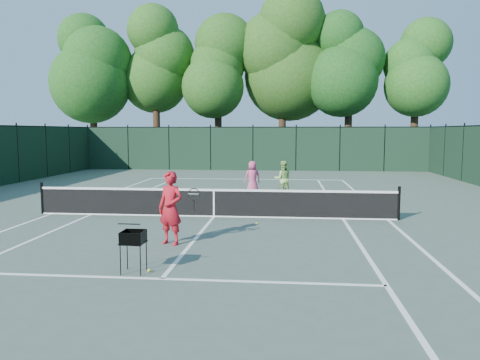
# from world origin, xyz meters

# --- Properties ---
(ground) EXTENTS (90.00, 90.00, 0.00)m
(ground) POSITION_xyz_m (0.00, 0.00, 0.00)
(ground) COLOR #46564A
(ground) RESTS_ON ground
(sideline_doubles_left) EXTENTS (0.10, 23.77, 0.01)m
(sideline_doubles_left) POSITION_xyz_m (-5.49, 0.00, 0.00)
(sideline_doubles_left) COLOR white
(sideline_doubles_left) RESTS_ON ground
(sideline_doubles_right) EXTENTS (0.10, 23.77, 0.01)m
(sideline_doubles_right) POSITION_xyz_m (5.49, 0.00, 0.00)
(sideline_doubles_right) COLOR white
(sideline_doubles_right) RESTS_ON ground
(sideline_singles_left) EXTENTS (0.10, 23.77, 0.01)m
(sideline_singles_left) POSITION_xyz_m (-4.12, 0.00, 0.00)
(sideline_singles_left) COLOR white
(sideline_singles_left) RESTS_ON ground
(sideline_singles_right) EXTENTS (0.10, 23.77, 0.01)m
(sideline_singles_right) POSITION_xyz_m (4.12, 0.00, 0.00)
(sideline_singles_right) COLOR white
(sideline_singles_right) RESTS_ON ground
(baseline_far) EXTENTS (10.97, 0.10, 0.01)m
(baseline_far) POSITION_xyz_m (0.00, 11.88, 0.00)
(baseline_far) COLOR white
(baseline_far) RESTS_ON ground
(service_line_near) EXTENTS (8.23, 0.10, 0.01)m
(service_line_near) POSITION_xyz_m (0.00, -6.40, 0.00)
(service_line_near) COLOR white
(service_line_near) RESTS_ON ground
(service_line_far) EXTENTS (8.23, 0.10, 0.01)m
(service_line_far) POSITION_xyz_m (0.00, 6.40, 0.00)
(service_line_far) COLOR white
(service_line_far) RESTS_ON ground
(center_service_line) EXTENTS (0.10, 12.80, 0.01)m
(center_service_line) POSITION_xyz_m (0.00, 0.00, 0.00)
(center_service_line) COLOR white
(center_service_line) RESTS_ON ground
(tennis_net) EXTENTS (11.69, 0.09, 1.06)m
(tennis_net) POSITION_xyz_m (0.00, 0.00, 0.48)
(tennis_net) COLOR black
(tennis_net) RESTS_ON ground
(fence_far) EXTENTS (24.00, 0.05, 3.00)m
(fence_far) POSITION_xyz_m (0.00, 18.00, 1.50)
(fence_far) COLOR black
(fence_far) RESTS_ON ground
(tree_0) EXTENTS (6.40, 6.40, 13.14)m
(tree_0) POSITION_xyz_m (-13.00, 21.50, 8.16)
(tree_0) COLOR black
(tree_0) RESTS_ON ground
(tree_1) EXTENTS (6.80, 6.80, 13.98)m
(tree_1) POSITION_xyz_m (-8.00, 22.00, 8.69)
(tree_1) COLOR black
(tree_1) RESTS_ON ground
(tree_2) EXTENTS (6.00, 6.00, 12.40)m
(tree_2) POSITION_xyz_m (-3.00, 21.80, 7.73)
(tree_2) COLOR black
(tree_2) RESTS_ON ground
(tree_3) EXTENTS (7.00, 7.00, 14.45)m
(tree_3) POSITION_xyz_m (2.00, 22.30, 9.01)
(tree_3) COLOR black
(tree_3) RESTS_ON ground
(tree_4) EXTENTS (6.20, 6.20, 12.97)m
(tree_4) POSITION_xyz_m (7.00, 21.60, 8.14)
(tree_4) COLOR black
(tree_4) RESTS_ON ground
(tree_5) EXTENTS (5.80, 5.80, 12.23)m
(tree_5) POSITION_xyz_m (12.00, 22.10, 7.71)
(tree_5) COLOR black
(tree_5) RESTS_ON ground
(coach) EXTENTS (1.08, 0.64, 1.79)m
(coach) POSITION_xyz_m (-0.48, -3.73, 0.90)
(coach) COLOR red
(coach) RESTS_ON ground
(player_pink) EXTENTS (0.84, 0.70, 1.46)m
(player_pink) POSITION_xyz_m (0.85, 5.62, 0.73)
(player_pink) COLOR #C34571
(player_pink) RESTS_ON ground
(player_green) EXTENTS (0.82, 0.68, 1.53)m
(player_green) POSITION_xyz_m (2.18, 4.79, 0.76)
(player_green) COLOR #92C261
(player_green) RESTS_ON ground
(ball_hopper) EXTENTS (0.48, 0.48, 0.83)m
(ball_hopper) POSITION_xyz_m (-0.65, -6.06, 0.69)
(ball_hopper) COLOR black
(ball_hopper) RESTS_ON ground
(loose_ball_near_cart) EXTENTS (0.07, 0.07, 0.07)m
(loose_ball_near_cart) POSITION_xyz_m (-0.37, -6.00, 0.03)
(loose_ball_near_cart) COLOR #CBD82C
(loose_ball_near_cart) RESTS_ON ground
(loose_ball_midcourt) EXTENTS (0.07, 0.07, 0.07)m
(loose_ball_midcourt) POSITION_xyz_m (1.45, -1.12, 0.03)
(loose_ball_midcourt) COLOR #C6E22E
(loose_ball_midcourt) RESTS_ON ground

